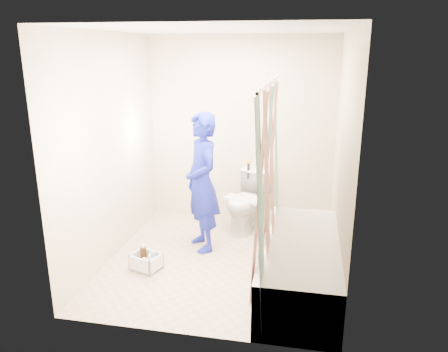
% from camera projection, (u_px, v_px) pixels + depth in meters
% --- Properties ---
extents(floor, '(2.60, 2.60, 0.00)m').
position_uv_depth(floor, '(221.00, 261.00, 4.76)').
color(floor, tan).
rests_on(floor, ground).
extents(ceiling, '(2.40, 2.60, 0.02)m').
position_uv_depth(ceiling, '(221.00, 29.00, 4.08)').
color(ceiling, silver).
rests_on(ceiling, wall_back).
extents(wall_back, '(2.40, 0.02, 2.40)m').
position_uv_depth(wall_back, '(241.00, 131.00, 5.64)').
color(wall_back, '#C2B795').
rests_on(wall_back, ground).
extents(wall_front, '(2.40, 0.02, 2.40)m').
position_uv_depth(wall_front, '(185.00, 195.00, 3.19)').
color(wall_front, '#C2B795').
rests_on(wall_front, ground).
extents(wall_left, '(0.02, 2.60, 2.40)m').
position_uv_depth(wall_left, '(111.00, 149.00, 4.64)').
color(wall_left, '#C2B795').
rests_on(wall_left, ground).
extents(wall_right, '(0.02, 2.60, 2.40)m').
position_uv_depth(wall_right, '(343.00, 160.00, 4.20)').
color(wall_right, '#C2B795').
rests_on(wall_right, ground).
extents(bathtub, '(0.70, 1.75, 0.50)m').
position_uv_depth(bathtub, '(300.00, 264.00, 4.13)').
color(bathtub, white).
rests_on(bathtub, ground).
extents(curtain_rod, '(0.02, 1.90, 0.02)m').
position_uv_depth(curtain_rod, '(271.00, 82.00, 3.71)').
color(curtain_rod, silver).
rests_on(curtain_rod, wall_back).
extents(shower_curtain, '(0.06, 1.75, 1.80)m').
position_uv_depth(shower_curtain, '(267.00, 186.00, 3.97)').
color(shower_curtain, white).
rests_on(shower_curtain, curtain_rod).
extents(toilet, '(0.61, 0.81, 0.74)m').
position_uv_depth(toilet, '(247.00, 201.00, 5.52)').
color(toilet, silver).
rests_on(toilet, ground).
extents(tank_lid, '(0.49, 0.32, 0.03)m').
position_uv_depth(tank_lid, '(243.00, 199.00, 5.40)').
color(tank_lid, white).
rests_on(tank_lid, toilet).
extents(tank_internals, '(0.17, 0.08, 0.24)m').
position_uv_depth(tank_internals, '(251.00, 170.00, 5.60)').
color(tank_internals, black).
rests_on(tank_internals, toilet).
extents(plumber, '(0.63, 0.69, 1.57)m').
position_uv_depth(plumber, '(202.00, 183.00, 4.87)').
color(plumber, '#0F2D9E').
rests_on(plumber, ground).
extents(cleaning_caddy, '(0.35, 0.31, 0.22)m').
position_uv_depth(cleaning_caddy, '(147.00, 262.00, 4.55)').
color(cleaning_caddy, silver).
rests_on(cleaning_caddy, ground).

